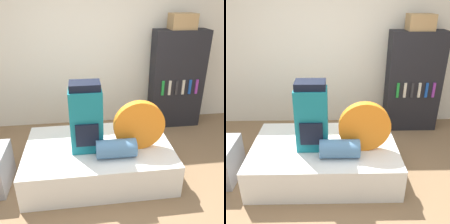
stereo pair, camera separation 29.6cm
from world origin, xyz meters
TOP-DOWN VIEW (x-y plane):
  - ground_plane at (0.00, 0.00)m, footprint 16.00×16.00m
  - wall_back at (0.00, 2.00)m, footprint 8.00×0.05m
  - bed at (-0.08, 0.49)m, footprint 1.81×1.15m
  - backpack at (-0.22, 0.43)m, footprint 0.37×0.29m
  - tent_bag at (0.40, 0.38)m, footprint 0.61×0.10m
  - sleeping_roll at (0.11, 0.22)m, footprint 0.46×0.22m
  - bookshelf at (1.36, 1.72)m, footprint 0.87×0.36m
  - cardboard_box at (1.35, 1.72)m, footprint 0.39×0.29m

SIDE VIEW (x-z plane):
  - ground_plane at x=0.00m, z-range 0.00..0.00m
  - bed at x=-0.08m, z-range 0.00..0.42m
  - sleeping_roll at x=0.11m, z-range 0.42..0.64m
  - tent_bag at x=0.40m, z-range 0.42..1.04m
  - bookshelf at x=1.36m, z-range 0.00..1.64m
  - backpack at x=-0.22m, z-range 0.41..1.26m
  - wall_back at x=0.00m, z-range 0.00..2.60m
  - cardboard_box at x=1.35m, z-range 1.64..1.88m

